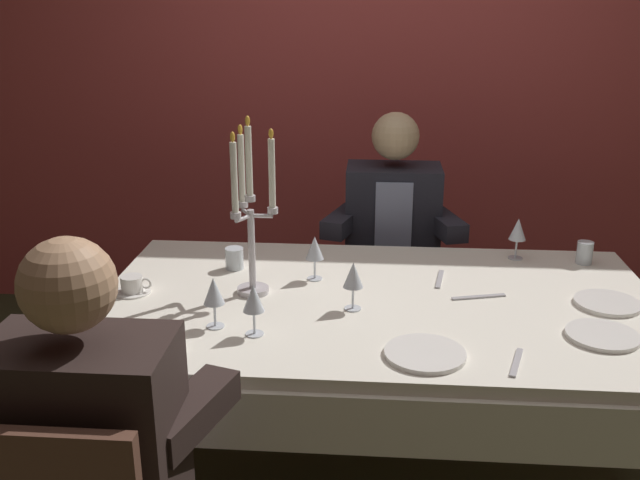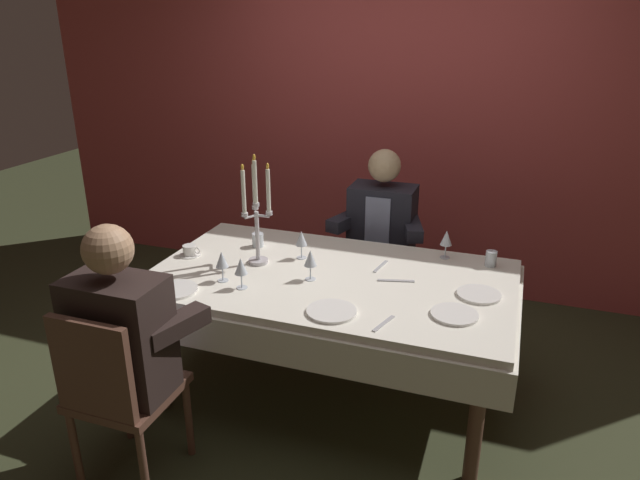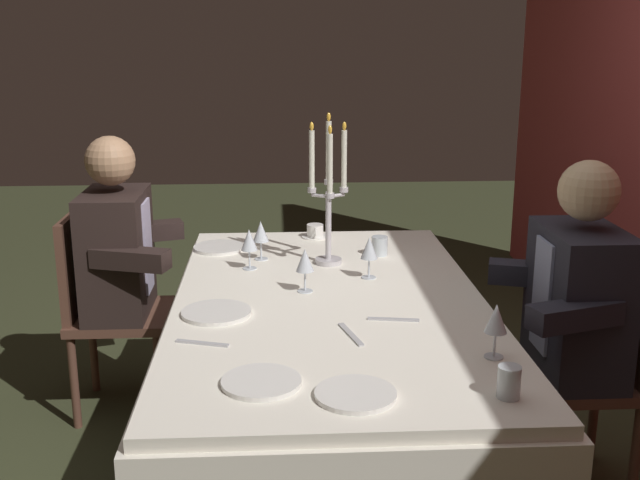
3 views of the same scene
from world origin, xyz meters
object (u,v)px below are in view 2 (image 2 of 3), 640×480
(wine_glass_0, at_px, (301,239))
(dinner_plate_3, at_px, (454,314))
(dinner_plate_2, at_px, (175,290))
(water_tumbler_0, at_px, (258,240))
(wine_glass_3, at_px, (241,267))
(coffee_cup_0, at_px, (190,251))
(wine_glass_4, at_px, (310,259))
(wine_glass_2, at_px, (446,239))
(candelabra, at_px, (256,216))
(dinner_plate_0, at_px, (332,311))
(seated_diner_1, at_px, (382,224))
(seated_diner_0, at_px, (119,336))
(water_tumbler_1, at_px, (491,259))
(dining_table, at_px, (330,295))
(wine_glass_1, at_px, (222,260))
(dinner_plate_1, at_px, (479,294))

(wine_glass_0, bearing_deg, dinner_plate_3, -23.80)
(dinner_plate_2, xyz_separation_m, water_tumbler_0, (0.13, 0.69, 0.03))
(wine_glass_3, distance_m, coffee_cup_0, 0.56)
(dinner_plate_2, xyz_separation_m, wine_glass_4, (0.59, 0.35, 0.11))
(water_tumbler_0, height_order, coffee_cup_0, water_tumbler_0)
(dinner_plate_2, distance_m, wine_glass_2, 1.50)
(candelabra, bearing_deg, wine_glass_4, -17.31)
(dinner_plate_0, bearing_deg, seated_diner_1, 93.14)
(wine_glass_4, bearing_deg, water_tumbler_0, 143.87)
(dinner_plate_2, relative_size, dinner_plate_3, 1.03)
(dinner_plate_2, bearing_deg, dinner_plate_3, 8.63)
(seated_diner_0, bearing_deg, dinner_plate_2, 90.85)
(wine_glass_2, distance_m, coffee_cup_0, 1.46)
(wine_glass_0, relative_size, seated_diner_0, 0.13)
(wine_glass_0, relative_size, wine_glass_3, 1.00)
(wine_glass_2, relative_size, water_tumbler_1, 1.89)
(dining_table, relative_size, seated_diner_0, 1.56)
(dining_table, xyz_separation_m, dinner_plate_3, (0.68, -0.23, 0.13))
(candelabra, xyz_separation_m, dinner_plate_0, (0.57, -0.42, -0.27))
(wine_glass_3, bearing_deg, seated_diner_0, -116.35)
(seated_diner_0, distance_m, seated_diner_1, 1.92)
(dining_table, bearing_deg, wine_glass_0, 143.96)
(seated_diner_0, bearing_deg, wine_glass_1, 75.68)
(dinner_plate_0, distance_m, water_tumbler_0, 0.93)
(wine_glass_2, height_order, water_tumbler_1, wine_glass_2)
(dinner_plate_1, xyz_separation_m, seated_diner_0, (-1.43, -0.90, -0.01))
(dinner_plate_3, relative_size, water_tumbler_0, 2.68)
(dinner_plate_0, distance_m, dinner_plate_1, 0.75)
(wine_glass_3, xyz_separation_m, coffee_cup_0, (-0.47, 0.29, -0.09))
(coffee_cup_0, xyz_separation_m, seated_diner_1, (0.91, 0.89, -0.03))
(wine_glass_1, relative_size, wine_glass_4, 1.00)
(coffee_cup_0, bearing_deg, wine_glass_2, 18.05)
(water_tumbler_0, bearing_deg, wine_glass_2, 10.18)
(dinner_plate_2, bearing_deg, wine_glass_1, 47.81)
(dinner_plate_2, bearing_deg, dinner_plate_1, 17.44)
(dining_table, height_order, seated_diner_1, seated_diner_1)
(dinner_plate_2, relative_size, wine_glass_3, 1.37)
(coffee_cup_0, bearing_deg, dining_table, 0.59)
(wine_glass_0, distance_m, water_tumbler_1, 1.05)
(candelabra, xyz_separation_m, seated_diner_1, (0.50, 0.86, -0.28))
(candelabra, bearing_deg, dining_table, -3.19)
(wine_glass_0, xyz_separation_m, wine_glass_4, (0.15, -0.25, 0.00))
(wine_glass_1, bearing_deg, wine_glass_4, 21.53)
(dinner_plate_1, height_order, wine_glass_3, wine_glass_3)
(dinner_plate_0, distance_m, seated_diner_0, 0.94)
(dinner_plate_2, height_order, seated_diner_1, seated_diner_1)
(wine_glass_2, height_order, seated_diner_0, seated_diner_0)
(dinner_plate_2, xyz_separation_m, water_tumbler_1, (1.46, 0.85, 0.04))
(dinner_plate_3, xyz_separation_m, coffee_cup_0, (-1.52, 0.22, 0.02))
(seated_diner_1, bearing_deg, wine_glass_2, -43.22)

